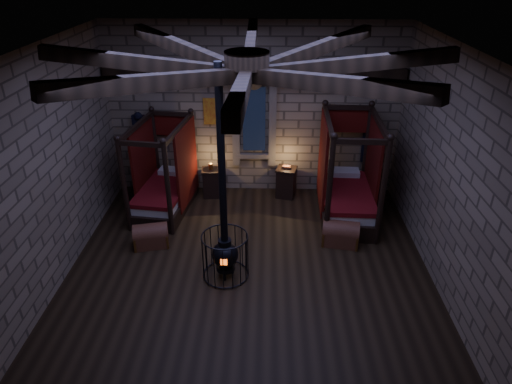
{
  "coord_description": "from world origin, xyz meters",
  "views": [
    {
      "loc": [
        0.34,
        -7.12,
        5.53
      ],
      "look_at": [
        0.12,
        0.6,
        1.43
      ],
      "focal_mm": 32.0,
      "sensor_mm": 36.0,
      "label": 1
    }
  ],
  "objects_px": {
    "trunk_left": "(151,236)",
    "stove": "(225,251)",
    "trunk_right": "(341,234)",
    "bed_left": "(165,189)",
    "bed_right": "(346,193)"
  },
  "relations": [
    {
      "from": "trunk_left",
      "to": "bed_right",
      "type": "bearing_deg",
      "value": 5.2
    },
    {
      "from": "bed_right",
      "to": "trunk_right",
      "type": "distance_m",
      "value": 1.29
    },
    {
      "from": "trunk_right",
      "to": "bed_left",
      "type": "bearing_deg",
      "value": 170.81
    },
    {
      "from": "bed_left",
      "to": "stove",
      "type": "bearing_deg",
      "value": -49.47
    },
    {
      "from": "trunk_left",
      "to": "trunk_right",
      "type": "height_order",
      "value": "trunk_right"
    },
    {
      "from": "bed_left",
      "to": "trunk_left",
      "type": "relative_size",
      "value": 2.75
    },
    {
      "from": "bed_left",
      "to": "trunk_left",
      "type": "bearing_deg",
      "value": -82.66
    },
    {
      "from": "trunk_left",
      "to": "stove",
      "type": "relative_size",
      "value": 0.19
    },
    {
      "from": "trunk_left",
      "to": "bed_left",
      "type": "bearing_deg",
      "value": 76.96
    },
    {
      "from": "bed_left",
      "to": "trunk_left",
      "type": "xyz_separation_m",
      "value": [
        -0.0,
        -1.56,
        -0.3
      ]
    },
    {
      "from": "bed_left",
      "to": "trunk_right",
      "type": "xyz_separation_m",
      "value": [
        3.99,
        -1.39,
        -0.29
      ]
    },
    {
      "from": "bed_right",
      "to": "trunk_left",
      "type": "height_order",
      "value": "bed_right"
    },
    {
      "from": "trunk_left",
      "to": "stove",
      "type": "bearing_deg",
      "value": -43.37
    },
    {
      "from": "trunk_left",
      "to": "stove",
      "type": "height_order",
      "value": "stove"
    },
    {
      "from": "bed_right",
      "to": "stove",
      "type": "distance_m",
      "value": 3.52
    }
  ]
}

